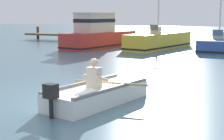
% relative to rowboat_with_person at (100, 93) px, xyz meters
% --- Properties ---
extents(ground_plane, '(120.00, 120.00, 0.00)m').
position_rel_rowboat_with_person_xyz_m(ground_plane, '(-0.97, 0.04, -0.25)').
color(ground_plane, slate).
extents(wooden_dock, '(13.29, 1.57, 1.14)m').
position_rel_rowboat_with_person_xyz_m(wooden_dock, '(-9.34, 18.58, 0.27)').
color(wooden_dock, brown).
rests_on(wooden_dock, ground).
extents(rowboat_with_person, '(2.10, 3.71, 1.19)m').
position_rel_rowboat_with_person_xyz_m(rowboat_with_person, '(0.00, 0.00, 0.00)').
color(rowboat_with_person, white).
rests_on(rowboat_with_person, ground).
extents(moored_boat_red, '(3.11, 6.63, 2.41)m').
position_rel_rowboat_with_person_xyz_m(moored_boat_red, '(-6.62, 13.65, 0.64)').
color(moored_boat_red, '#B72D28').
rests_on(moored_boat_red, ground).
extents(moored_boat_yellow, '(3.11, 6.65, 4.07)m').
position_rel_rowboat_with_person_xyz_m(moored_boat_yellow, '(-2.67, 14.81, 0.25)').
color(moored_boat_yellow, gold).
rests_on(moored_boat_yellow, ground).
extents(moored_boat_blue, '(2.11, 5.08, 4.12)m').
position_rel_rowboat_with_person_xyz_m(moored_boat_blue, '(1.21, 14.98, 0.12)').
color(moored_boat_blue, '#2D519E').
rests_on(moored_boat_blue, ground).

